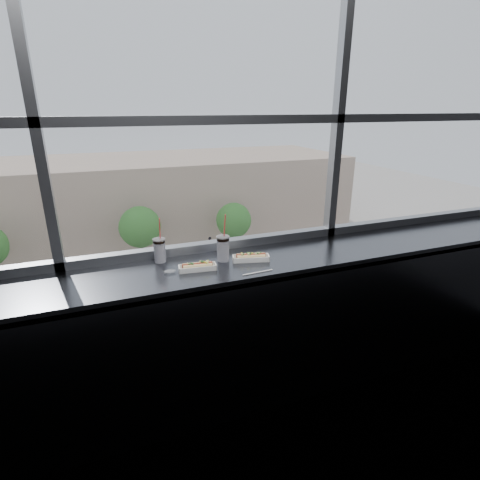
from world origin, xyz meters
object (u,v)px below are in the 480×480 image
object	(u,v)px
car_far_c	(281,255)
tree_right	(234,220)
soda_cup_right	(223,247)
loose_straw	(258,272)
car_near_c	(170,332)
car_near_d	(243,315)
soda_cup_left	(160,249)
pedestrian_c	(163,251)
pedestrian_d	(210,244)
car_near_e	(356,293)
hotdog_tray_left	(197,267)
tree_center	(140,227)
car_far_b	(176,271)
wrapper	(170,271)
hotdog_tray_right	(251,257)

from	to	relation	value
car_far_c	tree_right	world-z (taller)	tree_right
soda_cup_right	loose_straw	xyz separation A→B (m)	(0.14, -0.27, -0.09)
car_near_c	car_far_c	bearing A→B (deg)	-48.64
car_near_d	soda_cup_left	bearing A→B (deg)	150.06
car_far_c	car_near_d	bearing A→B (deg)	142.70
soda_cup_right	pedestrian_c	bearing A→B (deg)	82.70
soda_cup_right	soda_cup_left	bearing A→B (deg)	162.52
car_near_c	pedestrian_d	size ratio (longest dim) A/B	2.59
car_near_d	car_near_e	xyz separation A→B (m)	(8.19, 0.00, -0.04)
hotdog_tray_left	loose_straw	world-z (taller)	hotdog_tray_left
car_near_c	car_near_d	bearing A→B (deg)	-84.53
tree_center	tree_right	distance (m)	8.21
car_far_b	soda_cup_left	bearing A→B (deg)	177.32
hotdog_tray_left	wrapper	distance (m)	0.18
hotdog_tray_left	car_far_b	xyz separation A→B (m)	(4.10, 24.32, -11.03)
pedestrian_c	tree_right	bearing A→B (deg)	81.74
pedestrian_d	hotdog_tray_left	bearing A→B (deg)	164.19
soda_cup_left	car_near_d	xyz separation A→B (m)	(6.83, 16.10, -11.03)
car_far_b	tree_right	size ratio (longest dim) A/B	1.24
soda_cup_left	car_near_c	bearing A→B (deg)	81.76
hotdog_tray_left	loose_straw	distance (m)	0.38
car_near_c	pedestrian_d	bearing A→B (deg)	-20.11
car_near_e	tree_center	bearing A→B (deg)	40.15
car_far_c	car_near_c	size ratio (longest dim) A/B	1.14
pedestrian_c	car_far_c	bearing A→B (deg)	61.98
loose_straw	car_near_c	xyz separation A→B (m)	(1.79, 16.50, -11.12)
wrapper	car_far_b	xyz separation A→B (m)	(4.27, 24.30, -11.01)
car_far_c	soda_cup_right	bearing A→B (deg)	153.85
hotdog_tray_left	pedestrian_d	distance (m)	32.14
tree_right	wrapper	bearing A→B (deg)	-110.30
soda_cup_left	car_near_e	distance (m)	24.64
hotdog_tray_right	pedestrian_d	bearing A→B (deg)	88.91
car_far_c	car_near_e	world-z (taller)	car_near_e
soda_cup_left	car_near_c	xyz separation A→B (m)	(2.33, 16.10, -11.21)
hotdog_tray_left	car_far_c	size ratio (longest dim) A/B	0.04
hotdog_tray_right	wrapper	distance (m)	0.55
loose_straw	wrapper	xyz separation A→B (m)	(-0.52, 0.20, 0.01)
hotdog_tray_right	car_near_e	bearing A→B (deg)	62.49
tree_center	hotdog_tray_left	bearing A→B (deg)	-94.21
soda_cup_left	car_far_c	distance (m)	29.71
soda_cup_left	car_near_c	distance (m)	19.75
hotdog_tray_left	wrapper	size ratio (longest dim) A/B	2.85
soda_cup_right	tree_center	bearing A→B (deg)	86.18
car_near_c	tree_right	xyz separation A→B (m)	(8.17, 12.00, 2.41)
soda_cup_right	car_near_c	bearing A→B (deg)	83.22
hotdog_tray_right	car_near_c	bearing A→B (deg)	97.90
soda_cup_left	loose_straw	world-z (taller)	soda_cup_left
pedestrian_d	tree_center	size ratio (longest dim) A/B	0.39
soda_cup_left	tree_center	world-z (taller)	soda_cup_left
car_far_c	tree_center	xyz separation A→B (m)	(-11.10, 4.00, 2.56)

